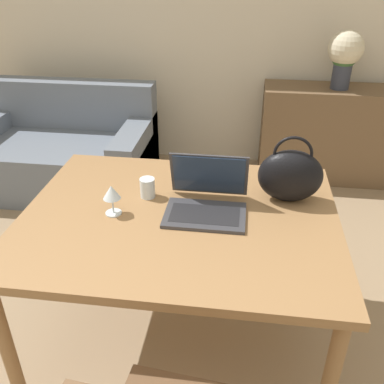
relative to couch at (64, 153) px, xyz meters
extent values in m
cube|color=beige|center=(1.25, 0.72, 1.07)|extent=(10.00, 0.06, 2.70)
cube|color=olive|center=(1.24, -1.53, 0.46)|extent=(1.41, 1.10, 0.04)
cylinder|color=olive|center=(0.60, -2.02, 0.08)|extent=(0.06, 0.06, 0.72)
cylinder|color=olive|center=(0.60, -1.05, 0.08)|extent=(0.06, 0.06, 0.72)
cylinder|color=olive|center=(1.88, -1.05, 0.08)|extent=(0.06, 0.06, 0.72)
cube|color=slate|center=(0.00, -0.05, -0.07)|extent=(1.46, 0.88, 0.42)
cube|color=slate|center=(0.00, 0.29, 0.34)|extent=(1.46, 0.20, 0.40)
cube|color=slate|center=(0.63, -0.05, 0.00)|extent=(0.20, 0.88, 0.56)
cube|color=brown|center=(2.27, 0.43, 0.12)|extent=(1.26, 0.40, 0.80)
cube|color=#38383D|center=(1.36, -1.54, 0.48)|extent=(0.36, 0.24, 0.02)
cube|color=black|center=(1.36, -1.54, 0.49)|extent=(0.30, 0.15, 0.00)
cube|color=#38383D|center=(1.36, -1.37, 0.60)|extent=(0.36, 0.08, 0.23)
cube|color=#23334C|center=(1.36, -1.38, 0.60)|extent=(0.33, 0.07, 0.21)
cylinder|color=silver|center=(1.07, -1.40, 0.52)|extent=(0.07, 0.07, 0.09)
cylinder|color=silver|center=(0.95, -1.56, 0.48)|extent=(0.07, 0.07, 0.01)
cylinder|color=silver|center=(0.95, -1.56, 0.52)|extent=(0.01, 0.01, 0.07)
cone|color=silver|center=(0.95, -1.56, 0.59)|extent=(0.08, 0.08, 0.06)
ellipsoid|color=black|center=(1.72, -1.34, 0.60)|extent=(0.29, 0.16, 0.25)
torus|color=black|center=(1.72, -1.34, 0.71)|extent=(0.18, 0.01, 0.18)
cylinder|color=#333847|center=(2.23, 0.42, 0.63)|extent=(0.14, 0.14, 0.21)
sphere|color=#3D6B38|center=(2.23, 0.42, 0.78)|extent=(0.20, 0.20, 0.20)
sphere|color=beige|center=(2.23, 0.42, 0.84)|extent=(0.27, 0.27, 0.27)
camera|label=1|loc=(1.51, -3.11, 1.51)|focal=40.00mm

